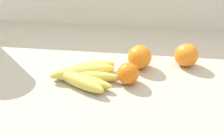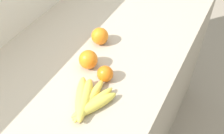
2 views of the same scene
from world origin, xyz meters
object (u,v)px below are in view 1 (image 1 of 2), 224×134
at_px(banana_bunch, 83,75).
at_px(orange_center, 140,57).
at_px(orange_front, 186,55).
at_px(orange_back_right, 128,74).

height_order(banana_bunch, orange_center, orange_center).
bearing_deg(orange_front, orange_back_right, -144.12).
distance_m(banana_bunch, orange_front, 0.35).
distance_m(banana_bunch, orange_center, 0.20).
distance_m(orange_front, orange_back_right, 0.23).
xyz_separation_m(banana_bunch, orange_front, (0.32, 0.14, 0.02)).
xyz_separation_m(orange_front, orange_center, (-0.15, -0.04, 0.00)).
xyz_separation_m(orange_front, orange_back_right, (-0.19, -0.13, -0.01)).
bearing_deg(orange_back_right, banana_bunch, -178.45).
relative_size(banana_bunch, orange_back_right, 3.40).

